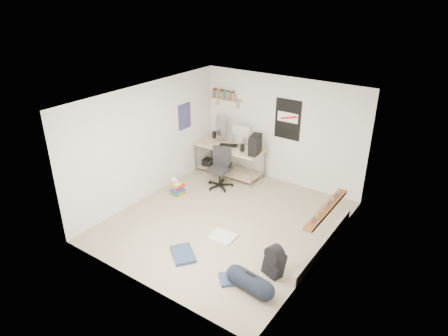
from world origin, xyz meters
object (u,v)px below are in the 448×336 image
Objects in this scene: office_chair at (220,168)px; backpack at (274,263)px; book_stack at (178,188)px; desk at (230,161)px; duffel_bag at (250,283)px.

backpack is (2.48, -1.97, -0.29)m from office_chair.
office_chair is at bearing 54.71° from book_stack.
backpack is 3.27m from book_stack.
desk is at bearing 153.83° from backpack.
backpack is 0.57m from duffel_bag.
desk is 0.73m from office_chair.
book_stack is at bearing 178.06° from backpack.
desk is 1.57m from book_stack.
office_chair reaches higher than book_stack.
office_chair is 1.06m from book_stack.
book_stack is (-0.58, -0.82, -0.34)m from office_chair.
duffel_bag is at bearing -58.85° from desk.
book_stack is at bearing -111.72° from desk.
desk is at bearing 75.61° from book_stack.
backpack is at bearing -59.43° from office_chair.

